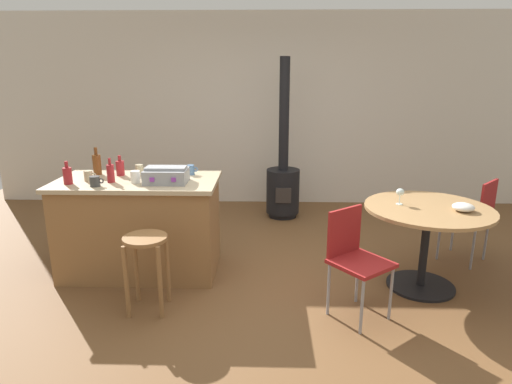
# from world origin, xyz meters

# --- Properties ---
(ground_plane) EXTENTS (8.80, 8.80, 0.00)m
(ground_plane) POSITION_xyz_m (0.00, 0.00, 0.00)
(ground_plane) COLOR brown
(back_wall) EXTENTS (8.00, 0.10, 2.70)m
(back_wall) POSITION_xyz_m (0.00, 2.89, 1.35)
(back_wall) COLOR beige
(back_wall) RESTS_ON ground_plane
(kitchen_island) EXTENTS (1.51, 0.80, 0.92)m
(kitchen_island) POSITION_xyz_m (-1.18, 0.45, 0.46)
(kitchen_island) COLOR olive
(kitchen_island) RESTS_ON ground_plane
(wooden_stool) EXTENTS (0.35, 0.35, 0.64)m
(wooden_stool) POSITION_xyz_m (-0.92, -0.27, 0.48)
(wooden_stool) COLOR olive
(wooden_stool) RESTS_ON ground_plane
(dining_table) EXTENTS (1.09, 1.09, 0.76)m
(dining_table) POSITION_xyz_m (1.45, 0.18, 0.59)
(dining_table) COLOR black
(dining_table) RESTS_ON ground_plane
(folding_chair_near) EXTENTS (0.57, 0.57, 0.88)m
(folding_chair_near) POSITION_xyz_m (2.11, 0.75, 0.52)
(folding_chair_near) COLOR maroon
(folding_chair_near) RESTS_ON ground_plane
(folding_chair_far) EXTENTS (0.56, 0.56, 0.86)m
(folding_chair_far) POSITION_xyz_m (0.73, -0.29, 0.51)
(folding_chair_far) COLOR maroon
(folding_chair_far) RESTS_ON ground_plane
(wood_stove) EXTENTS (0.44, 0.45, 2.08)m
(wood_stove) POSITION_xyz_m (0.25, 2.17, 0.50)
(wood_stove) COLOR black
(wood_stove) RESTS_ON ground_plane
(toolbox) EXTENTS (0.38, 0.28, 0.15)m
(toolbox) POSITION_xyz_m (-0.87, 0.34, 0.99)
(toolbox) COLOR gray
(toolbox) RESTS_ON kitchen_island
(bottle_0) EXTENTS (0.08, 0.08, 0.20)m
(bottle_0) POSITION_xyz_m (-1.38, 0.62, 1.00)
(bottle_0) COLOR maroon
(bottle_0) RESTS_ON kitchen_island
(bottle_1) EXTENTS (0.07, 0.07, 0.22)m
(bottle_1) POSITION_xyz_m (-1.38, 0.35, 1.01)
(bottle_1) COLOR maroon
(bottle_1) RESTS_ON kitchen_island
(bottle_2) EXTENTS (0.08, 0.08, 0.21)m
(bottle_2) POSITION_xyz_m (-1.74, 0.27, 1.00)
(bottle_2) COLOR maroon
(bottle_2) RESTS_ON kitchen_island
(bottle_3) EXTENTS (0.08, 0.08, 0.27)m
(bottle_3) POSITION_xyz_m (-1.62, 0.65, 1.03)
(bottle_3) COLOR #603314
(bottle_3) RESTS_ON kitchen_island
(cup_0) EXTENTS (0.11, 0.08, 0.10)m
(cup_0) POSITION_xyz_m (-1.61, 0.39, 0.97)
(cup_0) COLOR tan
(cup_0) RESTS_ON kitchen_island
(cup_1) EXTENTS (0.11, 0.07, 0.10)m
(cup_1) POSITION_xyz_m (-0.71, 0.67, 0.97)
(cup_1) COLOR #4C7099
(cup_1) RESTS_ON kitchen_island
(cup_2) EXTENTS (0.12, 0.09, 0.11)m
(cup_2) POSITION_xyz_m (-1.15, 0.33, 0.98)
(cup_2) COLOR white
(cup_2) RESTS_ON kitchen_island
(cup_3) EXTENTS (0.11, 0.07, 0.11)m
(cup_3) POSITION_xyz_m (-1.20, 0.62, 0.98)
(cup_3) COLOR tan
(cup_3) RESTS_ON kitchen_island
(cup_4) EXTENTS (0.12, 0.09, 0.09)m
(cup_4) POSITION_xyz_m (-1.47, 0.20, 0.97)
(cup_4) COLOR #383838
(cup_4) RESTS_ON kitchen_island
(wine_glass) EXTENTS (0.07, 0.07, 0.14)m
(wine_glass) POSITION_xyz_m (1.21, 0.26, 0.87)
(wine_glass) COLOR silver
(wine_glass) RESTS_ON dining_table
(serving_bowl) EXTENTS (0.18, 0.18, 0.07)m
(serving_bowl) POSITION_xyz_m (1.69, 0.08, 0.80)
(serving_bowl) COLOR white
(serving_bowl) RESTS_ON dining_table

